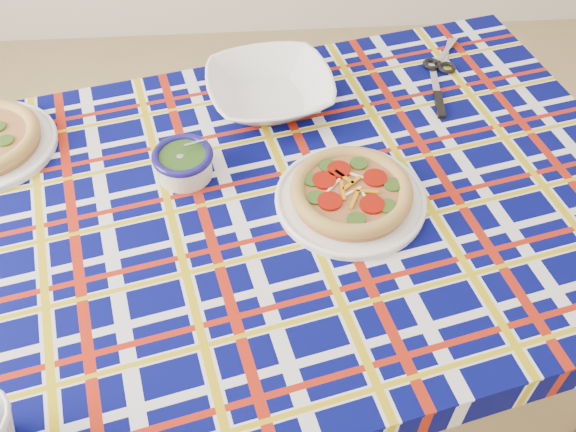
{
  "coord_description": "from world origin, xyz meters",
  "views": [
    {
      "loc": [
        0.12,
        -0.79,
        1.78
      ],
      "look_at": [
        0.18,
        0.07,
        0.8
      ],
      "focal_mm": 40.0,
      "sensor_mm": 36.0,
      "label": 1
    }
  ],
  "objects_px": {
    "dining_table": "(267,230)",
    "pesto_bowl": "(183,161)",
    "main_focaccia_plate": "(351,192)",
    "serving_bowl": "(270,90)"
  },
  "relations": [
    {
      "from": "dining_table",
      "to": "serving_bowl",
      "type": "xyz_separation_m",
      "value": [
        0.03,
        0.34,
        0.12
      ]
    },
    {
      "from": "dining_table",
      "to": "pesto_bowl",
      "type": "bearing_deg",
      "value": 135.23
    },
    {
      "from": "main_focaccia_plate",
      "to": "serving_bowl",
      "type": "bearing_deg",
      "value": 113.83
    },
    {
      "from": "dining_table",
      "to": "main_focaccia_plate",
      "type": "relative_size",
      "value": 5.56
    },
    {
      "from": "dining_table",
      "to": "pesto_bowl",
      "type": "xyz_separation_m",
      "value": [
        -0.17,
        0.11,
        0.12
      ]
    },
    {
      "from": "main_focaccia_plate",
      "to": "serving_bowl",
      "type": "height_order",
      "value": "serving_bowl"
    },
    {
      "from": "pesto_bowl",
      "to": "dining_table",
      "type": "bearing_deg",
      "value": -31.47
    },
    {
      "from": "dining_table",
      "to": "pesto_bowl",
      "type": "distance_m",
      "value": 0.24
    },
    {
      "from": "main_focaccia_plate",
      "to": "serving_bowl",
      "type": "relative_size",
      "value": 1.09
    },
    {
      "from": "main_focaccia_plate",
      "to": "serving_bowl",
      "type": "distance_m",
      "value": 0.38
    }
  ]
}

